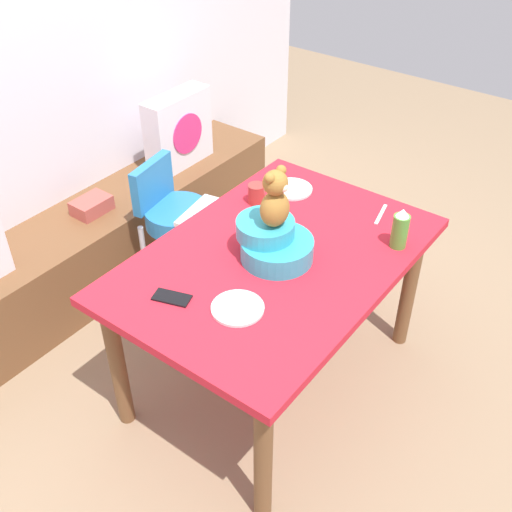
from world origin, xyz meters
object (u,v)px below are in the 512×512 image
ketchup_bottle (400,229)px  dinner_plate_near (292,189)px  pillow_floral_right (178,130)px  dining_table (275,273)px  teddy_bear (274,199)px  infant_seat_teal (273,242)px  highchair (175,214)px  cell_phone (172,298)px  book_stack (92,206)px  dinner_plate_far (238,308)px  coffee_mug (257,194)px

ketchup_bottle → dinner_plate_near: bearing=80.4°
pillow_floral_right → ketchup_bottle: (-0.34, -1.58, 0.15)m
pillow_floral_right → dining_table: bearing=-120.5°
dining_table → teddy_bear: 0.38m
pillow_floral_right → dining_table: (-0.71, -1.20, -0.04)m
infant_seat_teal → highchair: bearing=73.9°
cell_phone → highchair: bearing=24.7°
highchair → infant_seat_teal: 0.86m
highchair → ketchup_bottle: ketchup_bottle is taller
book_stack → ketchup_bottle: size_ratio=1.08×
dinner_plate_far → coffee_mug: bearing=31.3°
teddy_bear → dinner_plate_near: bearing=26.0°
dinner_plate_near → highchair: bearing=115.0°
teddy_bear → dining_table: bearing=-19.6°
infant_seat_teal → teddy_bear: 0.21m
book_stack → dinner_plate_near: size_ratio=1.00×
dinner_plate_near → dinner_plate_far: 0.88m
dining_table → ketchup_bottle: (0.36, -0.38, 0.18)m
dinner_plate_far → teddy_bear: bearing=13.8°
pillow_floral_right → teddy_bear: 1.44m
teddy_bear → cell_phone: teddy_bear is taller
ketchup_bottle → dinner_plate_far: 0.78m
book_stack → ketchup_bottle: bearing=-78.0°
book_stack → ketchup_bottle: ketchup_bottle is taller
dinner_plate_near → infant_seat_teal: bearing=-154.1°
book_stack → infant_seat_teal: size_ratio=0.61×
dining_table → infant_seat_teal: 0.17m
coffee_mug → cell_phone: size_ratio=0.83×
book_stack → highchair: size_ratio=0.25×
coffee_mug → dinner_plate_far: size_ratio=0.60×
ketchup_bottle → cell_phone: size_ratio=1.28×
highchair → dinner_plate_far: highchair is taller
book_stack → cell_phone: bearing=-114.4°
teddy_bear → dinner_plate_far: (-0.34, -0.08, -0.27)m
dining_table → dinner_plate_near: dinner_plate_near is taller
highchair → dinner_plate_near: 0.64m
infant_seat_teal → teddy_bear: size_ratio=1.32×
pillow_floral_right → cell_phone: size_ratio=3.06×
coffee_mug → book_stack: bearing=105.5°
book_stack → dinner_plate_far: dinner_plate_far is taller
teddy_bear → book_stack: bearing=88.2°
dining_table → ketchup_bottle: bearing=-45.8°
coffee_mug → infant_seat_teal: bearing=-134.1°
highchair → teddy_bear: bearing=-106.1°
dining_table → dinner_plate_far: bearing=-167.2°
infant_seat_teal → coffee_mug: infant_seat_teal is taller
dinner_plate_near → dining_table: bearing=-153.1°
book_stack → cell_phone: (-0.48, -1.06, 0.24)m
book_stack → teddy_bear: bearing=-91.8°
pillow_floral_right → infant_seat_teal: size_ratio=1.33×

